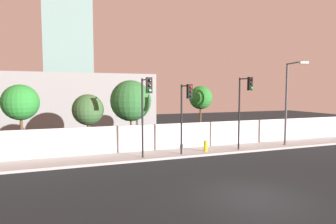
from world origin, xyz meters
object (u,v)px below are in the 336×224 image
(traffic_light_right, at_px, (146,100))
(fire_hydrant, at_px, (205,145))
(traffic_light_left, at_px, (186,104))
(street_lamp_curbside, at_px, (289,96))
(traffic_light_center, at_px, (245,98))
(roadside_tree_leftmost, at_px, (20,103))
(roadside_tree_rightmost, at_px, (201,98))
(roadside_tree_midright, at_px, (131,101))
(roadside_tree_midleft, at_px, (88,110))

(traffic_light_right, height_order, fire_hydrant, traffic_light_right)
(traffic_light_left, height_order, street_lamp_curbside, street_lamp_curbside)
(traffic_light_left, height_order, traffic_light_center, traffic_light_center)
(roadside_tree_leftmost, bearing_deg, street_lamp_curbside, -10.45)
(street_lamp_curbside, height_order, roadside_tree_rightmost, street_lamp_curbside)
(fire_hydrant, relative_size, roadside_tree_rightmost, 0.17)
(fire_hydrant, bearing_deg, roadside_tree_midright, 145.89)
(traffic_light_left, relative_size, traffic_light_right, 0.93)
(traffic_light_right, relative_size, street_lamp_curbside, 0.79)
(street_lamp_curbside, bearing_deg, roadside_tree_leftmost, 169.55)
(traffic_light_center, relative_size, roadside_tree_leftmost, 1.08)
(fire_hydrant, bearing_deg, traffic_light_left, -159.52)
(roadside_tree_midleft, bearing_deg, roadside_tree_rightmost, 0.00)
(traffic_light_right, bearing_deg, roadside_tree_leftmost, 150.71)
(fire_hydrant, distance_m, roadside_tree_leftmost, 12.44)
(street_lamp_curbside, bearing_deg, traffic_light_left, -177.85)
(traffic_light_left, distance_m, traffic_light_right, 2.74)
(roadside_tree_midright, bearing_deg, roadside_tree_rightmost, 0.00)
(roadside_tree_rightmost, bearing_deg, roadside_tree_midright, 180.00)
(traffic_light_center, height_order, fire_hydrant, traffic_light_center)
(traffic_light_center, distance_m, roadside_tree_midleft, 10.86)
(traffic_light_left, bearing_deg, street_lamp_curbside, 2.15)
(street_lamp_curbside, relative_size, roadside_tree_leftmost, 1.32)
(traffic_light_right, relative_size, roadside_tree_midright, 0.97)
(street_lamp_curbside, distance_m, roadside_tree_midright, 11.79)
(traffic_light_right, height_order, roadside_tree_midleft, traffic_light_right)
(roadside_tree_midright, bearing_deg, traffic_light_left, -53.47)
(roadside_tree_leftmost, bearing_deg, fire_hydrant, -14.69)
(traffic_light_left, distance_m, roadside_tree_rightmost, 4.72)
(traffic_light_right, distance_m, fire_hydrant, 5.57)
(traffic_light_left, distance_m, roadside_tree_midright, 4.63)
(traffic_light_left, height_order, roadside_tree_midleft, traffic_light_left)
(traffic_light_center, xyz_separation_m, roadside_tree_midright, (-7.16, 3.74, -0.24))
(roadside_tree_leftmost, relative_size, roadside_tree_midright, 0.93)
(street_lamp_curbside, bearing_deg, traffic_light_right, -176.76)
(roadside_tree_rightmost, bearing_deg, traffic_light_center, -68.02)
(traffic_light_right, bearing_deg, roadside_tree_rightmost, 35.80)
(traffic_light_left, height_order, roadside_tree_rightmost, traffic_light_left)
(street_lamp_curbside, height_order, roadside_tree_midleft, street_lamp_curbside)
(traffic_light_right, height_order, roadside_tree_rightmost, traffic_light_right)
(traffic_light_center, height_order, roadside_tree_midright, traffic_light_center)
(roadside_tree_midright, bearing_deg, roadside_tree_midleft, -180.00)
(traffic_light_left, height_order, fire_hydrant, traffic_light_left)
(traffic_light_center, distance_m, street_lamp_curbside, 4.15)
(street_lamp_curbside, xyz_separation_m, roadside_tree_midright, (-11.29, 3.40, -0.33))
(fire_hydrant, xyz_separation_m, roadside_tree_rightmost, (1.12, 3.06, 3.18))
(traffic_light_right, relative_size, fire_hydrant, 6.31)
(street_lamp_curbside, distance_m, fire_hydrant, 7.55)
(traffic_light_left, xyz_separation_m, roadside_tree_rightmost, (2.89, 3.72, 0.27))
(fire_hydrant, bearing_deg, traffic_light_center, -14.42)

